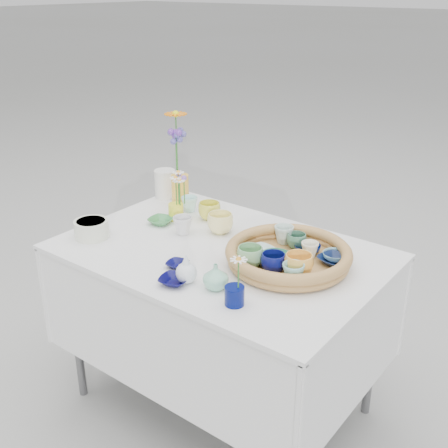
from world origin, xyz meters
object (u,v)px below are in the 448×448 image
Objects in this scene: wicker_tray at (288,256)px; bud_vase_seafoam at (216,276)px; tall_vase_yellow at (180,190)px; display_table at (221,402)px.

bud_vase_seafoam reaches higher than wicker_tray.
wicker_tray is 5.06× the size of bud_vase_seafoam.
wicker_tray is 0.32m from bud_vase_seafoam.
tall_vase_yellow is (-0.62, 0.52, 0.03)m from bud_vase_seafoam.
tall_vase_yellow reaches higher than wicker_tray.
tall_vase_yellow reaches higher than display_table.
bud_vase_seafoam reaches higher than display_table.
bud_vase_seafoam is (0.17, -0.25, 0.81)m from display_table.
wicker_tray is 3.11× the size of tall_vase_yellow.
tall_vase_yellow is at bearing 163.63° from wicker_tray.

